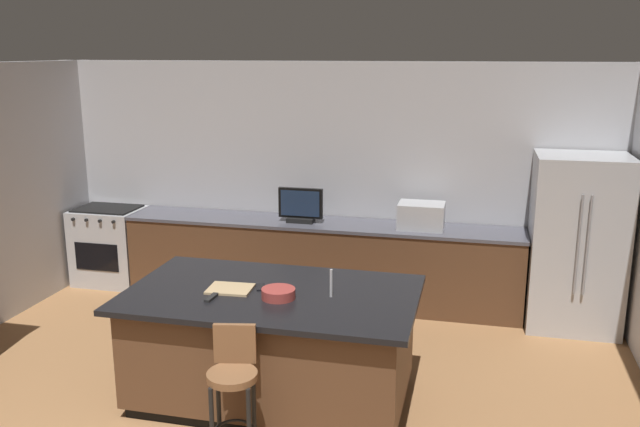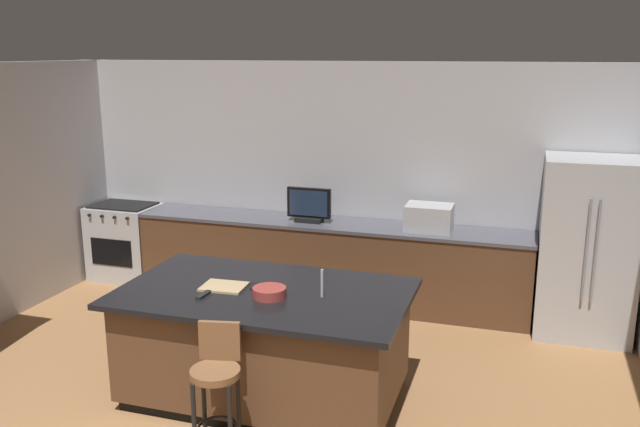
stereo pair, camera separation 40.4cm
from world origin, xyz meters
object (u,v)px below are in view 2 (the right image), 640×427
refrigerator (587,248)px  cell_phone (254,286)px  kitchen_island (265,343)px  bar_stool_center (217,381)px  tv_monitor (309,206)px  tv_remote (203,295)px  microwave (429,217)px  cutting_board (224,287)px  range_oven (126,241)px  fruit_bowl (269,292)px

refrigerator → cell_phone: size_ratio=11.70×
kitchen_island → cell_phone: size_ratio=15.13×
bar_stool_center → tv_monitor: bearing=84.8°
kitchen_island → tv_monitor: 2.27m
refrigerator → tv_remote: bearing=-140.7°
bar_stool_center → tv_remote: size_ratio=5.53×
microwave → cell_phone: microwave is taller
kitchen_island → refrigerator: 3.31m
refrigerator → tv_remote: size_ratio=10.33×
tv_remote → cutting_board: tv_remote is taller
range_oven → cutting_board: range_oven is taller
kitchen_island → range_oven: range_oven is taller
tv_remote → microwave: bearing=63.9°
cell_phone → tv_remote: 0.43m
microwave → tv_monitor: (-1.30, -0.05, 0.04)m
range_oven → cell_phone: (2.62, -2.14, 0.45)m
tv_monitor → bar_stool_center: tv_monitor is taller
microwave → cutting_board: size_ratio=1.40×
refrigerator → bar_stool_center: size_ratio=1.87×
refrigerator → cell_phone: refrigerator is taller
refrigerator → cutting_board: bearing=-142.7°
range_oven → tv_monitor: size_ratio=1.89×
range_oven → tv_remote: size_ratio=5.46×
tv_remote → kitchen_island: bearing=35.2°
refrigerator → tv_monitor: 2.86m
tv_monitor → cutting_board: bearing=-89.5°
refrigerator → range_oven: size_ratio=1.89×
tv_remote → cutting_board: 0.23m
kitchen_island → cutting_board: (-0.33, -0.04, 0.45)m
kitchen_island → microwave: size_ratio=4.73×
tv_monitor → refrigerator: bearing=-0.6°
cell_phone → range_oven: bearing=119.5°
kitchen_island → bar_stool_center: bar_stool_center is taller
fruit_bowl → cell_phone: 0.28m
tv_monitor → cell_phone: (0.24, -2.09, -0.17)m
refrigerator → tv_monitor: size_ratio=3.58×
kitchen_island → range_oven: size_ratio=2.44×
fruit_bowl → tv_monitor: bearing=100.9°
cutting_board → bar_stool_center: bearing=-68.4°
microwave → tv_remote: 2.81m
bar_stool_center → cell_phone: bar_stool_center is taller
refrigerator → range_oven: refrigerator is taller
range_oven → microwave: microwave is taller
range_oven → kitchen_island: bearing=-38.8°
bar_stool_center → cell_phone: 0.99m
kitchen_island → fruit_bowl: (0.09, -0.12, 0.48)m
range_oven → tv_remote: 3.42m
refrigerator → range_oven: (-5.24, 0.08, -0.42)m
bar_stool_center → fruit_bowl: size_ratio=3.64×
refrigerator → tv_monitor: refrigerator is taller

